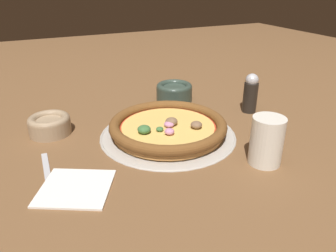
{
  "coord_description": "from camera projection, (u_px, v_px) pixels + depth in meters",
  "views": [
    {
      "loc": [
        0.3,
        0.65,
        0.36
      ],
      "look_at": [
        0.0,
        0.0,
        0.02
      ],
      "focal_mm": 35.0,
      "sensor_mm": 36.0,
      "label": 1
    }
  ],
  "objects": [
    {
      "name": "ground_plane",
      "position": [
        168.0,
        135.0,
        0.8
      ],
      "size": [
        3.0,
        3.0,
        0.0
      ],
      "primitive_type": "plane",
      "color": "brown"
    },
    {
      "name": "pizza_tray",
      "position": [
        168.0,
        134.0,
        0.8
      ],
      "size": [
        0.33,
        0.33,
        0.01
      ],
      "color": "#B7B2A8",
      "rests_on": "ground_plane"
    },
    {
      "name": "pizza",
      "position": [
        168.0,
        127.0,
        0.79
      ],
      "size": [
        0.28,
        0.28,
        0.04
      ],
      "color": "#BC7F42",
      "rests_on": "pizza_tray"
    },
    {
      "name": "bowl_near",
      "position": [
        174.0,
        92.0,
        1.01
      ],
      "size": [
        0.11,
        0.11,
        0.05
      ],
      "color": "#334238",
      "rests_on": "ground_plane"
    },
    {
      "name": "bowl_far",
      "position": [
        50.0,
        124.0,
        0.8
      ],
      "size": [
        0.1,
        0.1,
        0.05
      ],
      "color": "#9E8466",
      "rests_on": "ground_plane"
    },
    {
      "name": "drinking_cup",
      "position": [
        267.0,
        141.0,
        0.67
      ],
      "size": [
        0.07,
        0.07,
        0.1
      ],
      "color": "silver",
      "rests_on": "ground_plane"
    },
    {
      "name": "napkin",
      "position": [
        76.0,
        187.0,
        0.6
      ],
      "size": [
        0.17,
        0.17,
        0.01
      ],
      "rotation": [
        0.0,
        0.0,
        -0.49
      ],
      "color": "white",
      "rests_on": "ground_plane"
    },
    {
      "name": "fork",
      "position": [
        48.0,
        177.0,
        0.63
      ],
      "size": [
        0.02,
        0.18,
        0.0
      ],
      "rotation": [
        0.0,
        0.0,
        7.82
      ],
      "color": "#B7B7BC",
      "rests_on": "ground_plane"
    },
    {
      "name": "pepper_shaker",
      "position": [
        251.0,
        93.0,
        0.92
      ],
      "size": [
        0.04,
        0.04,
        0.11
      ],
      "color": "black",
      "rests_on": "ground_plane"
    }
  ]
}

